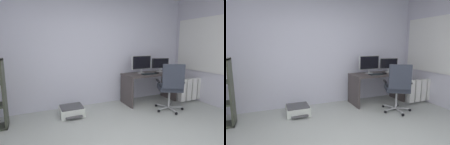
# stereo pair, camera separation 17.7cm
# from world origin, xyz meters

# --- Properties ---
(wall_back) EXTENTS (5.51, 0.10, 2.63)m
(wall_back) POSITION_xyz_m (0.00, 2.40, 1.32)
(wall_back) COLOR silver
(wall_back) RESTS_ON ground
(window_pane) EXTENTS (0.01, 1.41, 1.22)m
(window_pane) POSITION_xyz_m (2.75, 1.48, 1.43)
(window_pane) COLOR white
(window_frame) EXTENTS (0.02, 1.49, 1.30)m
(window_frame) POSITION_xyz_m (2.74, 1.48, 1.43)
(window_frame) COLOR white
(desk) EXTENTS (1.31, 0.60, 0.73)m
(desk) POSITION_xyz_m (1.55, 1.95, 0.53)
(desk) COLOR #48403F
(desk) RESTS_ON ground
(monitor_main) EXTENTS (0.57, 0.18, 0.44)m
(monitor_main) POSITION_xyz_m (1.37, 2.04, 0.98)
(monitor_main) COLOR #B2B5B7
(monitor_main) RESTS_ON desk
(monitor_secondary) EXTENTS (0.45, 0.18, 0.35)m
(monitor_secondary) POSITION_xyz_m (1.95, 2.04, 0.93)
(monitor_secondary) COLOR #B2B5B7
(monitor_secondary) RESTS_ON desk
(keyboard) EXTENTS (0.34, 0.14, 0.02)m
(keyboard) POSITION_xyz_m (1.43, 1.83, 0.74)
(keyboard) COLOR black
(keyboard) RESTS_ON desk
(computer_mouse) EXTENTS (0.07, 0.11, 0.03)m
(computer_mouse) POSITION_xyz_m (1.68, 1.85, 0.74)
(computer_mouse) COLOR black
(computer_mouse) RESTS_ON desk
(office_chair) EXTENTS (0.64, 0.66, 1.05)m
(office_chair) POSITION_xyz_m (1.56, 1.21, 0.59)
(office_chair) COLOR #B7BABC
(office_chair) RESTS_ON ground
(printer) EXTENTS (0.47, 0.50, 0.19)m
(printer) POSITION_xyz_m (-0.41, 1.88, 0.09)
(printer) COLOR white
(printer) RESTS_ON ground
(radiator) EXTENTS (1.05, 0.10, 0.54)m
(radiator) POSITION_xyz_m (2.65, 1.48, 0.33)
(radiator) COLOR white
(radiator) RESTS_ON ground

